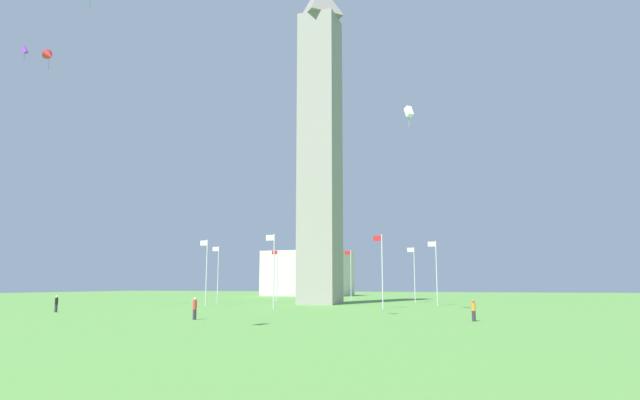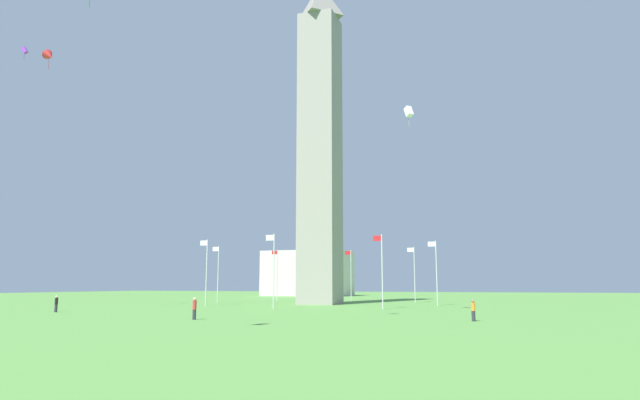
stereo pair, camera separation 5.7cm
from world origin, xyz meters
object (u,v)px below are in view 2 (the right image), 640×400
object	(u,v)px
kite_red_delta	(49,56)
flagpole_e	(273,268)
person_black_shirt	(56,304)
flagpole_se	(382,268)
flagpole_sw	(414,272)
flagpole_ne	(206,270)
flagpole_nw	(277,273)
obelisk_monument	(320,137)
kite_purple_box	(25,50)
flagpole_s	(436,270)
kite_white_box	(409,112)
distant_building	(308,273)
person_orange_shirt	(473,310)
flagpole_w	(351,273)
flagpole_n	(218,272)
person_red_shirt	(194,309)

from	to	relation	value
kite_red_delta	flagpole_e	bearing A→B (deg)	-162.44
person_black_shirt	flagpole_se	bearing A→B (deg)	-48.34
flagpole_sw	flagpole_ne	bearing A→B (deg)	45.00
flagpole_nw	flagpole_e	bearing A→B (deg)	112.50
flagpole_sw	kite_red_delta	distance (m)	59.57
obelisk_monument	kite_purple_box	bearing A→B (deg)	47.94
flagpole_se	kite_red_delta	size ratio (longest dim) A/B	3.30
obelisk_monument	flagpole_s	xyz separation A→B (m)	(-16.54, 0.00, -19.99)
flagpole_sw	person_black_shirt	world-z (taller)	flagpole_sw
kite_white_box	flagpole_nw	bearing A→B (deg)	-48.32
flagpole_se	kite_purple_box	bearing A→B (deg)	24.75
kite_white_box	distant_building	bearing A→B (deg)	-62.64
flagpole_se	flagpole_nw	size ratio (longest dim) A/B	1.00
person_black_shirt	person_orange_shirt	size ratio (longest dim) A/B	1.01
flagpole_w	kite_purple_box	size ratio (longest dim) A/B	5.48
obelisk_monument	person_black_shirt	world-z (taller)	obelisk_monument
flagpole_s	person_black_shirt	world-z (taller)	flagpole_s
flagpole_sw	distant_building	size ratio (longest dim) A/B	0.43
kite_purple_box	person_orange_shirt	bearing A→B (deg)	178.55
flagpole_n	person_red_shirt	world-z (taller)	flagpole_n
flagpole_s	kite_purple_box	world-z (taller)	kite_purple_box
flagpole_se	flagpole_e	bearing A→B (deg)	22.50
obelisk_monument	flagpole_se	bearing A→B (deg)	134.86
obelisk_monument	person_black_shirt	distance (m)	42.59
flagpole_s	kite_red_delta	size ratio (longest dim) A/B	3.30
kite_white_box	person_orange_shirt	bearing A→B (deg)	121.61
flagpole_e	flagpole_nw	world-z (taller)	same
kite_purple_box	person_red_shirt	bearing A→B (deg)	166.81
person_red_shirt	kite_red_delta	world-z (taller)	kite_red_delta
flagpole_sw	flagpole_nw	bearing A→B (deg)	-0.00
kite_white_box	person_black_shirt	bearing A→B (deg)	15.52
person_red_shirt	person_orange_shirt	world-z (taller)	person_red_shirt
flagpole_nw	distant_building	xyz separation A→B (m)	(9.57, -41.57, 0.72)
flagpole_ne	flagpole_s	world-z (taller)	same
flagpole_ne	kite_red_delta	xyz separation A→B (m)	(15.27, 13.41, 26.21)
obelisk_monument	person_red_shirt	distance (m)	43.08
kite_white_box	distant_building	world-z (taller)	kite_white_box
flagpole_s	kite_purple_box	distance (m)	57.80
flagpole_s	flagpole_w	xyz separation A→B (m)	(16.60, -16.60, 0.00)
person_red_shirt	flagpole_se	bearing A→B (deg)	-30.05
flagpole_n	flagpole_w	bearing A→B (deg)	-135.00
flagpole_se	distant_building	world-z (taller)	distant_building
person_red_shirt	person_black_shirt	size ratio (longest dim) A/B	1.06
flagpole_e	distant_building	world-z (taller)	distant_building
flagpole_n	kite_red_delta	bearing A→B (deg)	67.51
flagpole_e	distant_building	size ratio (longest dim) A/B	0.43
flagpole_w	flagpole_se	bearing A→B (deg)	112.50
obelisk_monument	kite_white_box	world-z (taller)	obelisk_monument
flagpole_sw	kite_purple_box	xyz separation A→B (m)	(38.14, 41.06, 25.14)
obelisk_monument	flagpole_se	world-z (taller)	obelisk_monument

